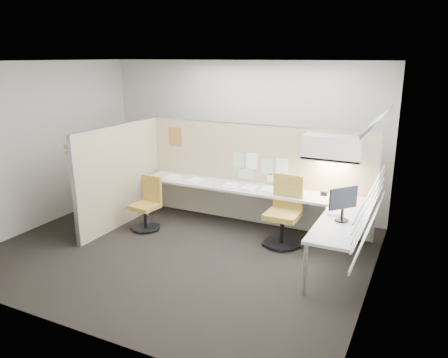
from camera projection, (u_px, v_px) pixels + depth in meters
The scene contains 28 objects.
floor at pixel (182, 250), 6.70m from camera, with size 5.50×4.50×0.01m, color black.
ceiling at pixel (176, 61), 5.94m from camera, with size 5.50×4.50×0.01m, color white.
wall_back at pixel (241, 136), 8.27m from camera, with size 5.50×0.02×2.80m, color beige.
wall_front at pixel (61, 208), 4.37m from camera, with size 5.50×0.02×2.80m, color beige.
wall_left at pixel (42, 145), 7.48m from camera, with size 0.02×4.50×2.80m, color beige.
wall_right at pixel (378, 185), 5.16m from camera, with size 0.02×4.50×2.80m, color beige.
window_pane at pixel (377, 172), 5.13m from camera, with size 0.01×2.80×1.30m, color #A2ADBD.
partition_back at pixel (255, 174), 7.62m from camera, with size 4.10×0.06×1.75m, color #C4B287.
partition_left at pixel (121, 176), 7.53m from camera, with size 0.06×2.20×1.75m, color #C4B287.
desk at pixel (265, 200), 7.12m from camera, with size 4.00×2.07×0.73m.
overhead_bin at pixel (332, 148), 6.69m from camera, with size 0.90×0.36×0.38m, color beige.
task_light_strip at pixel (331, 161), 6.75m from camera, with size 0.60×0.06×0.02m, color #FFEABF.
pinned_papers at pixel (259, 167), 7.51m from camera, with size 1.01×0.00×0.47m.
poster at pixel (175, 137), 8.11m from camera, with size 0.28×0.00×0.35m, color orange.
chair_left at pixel (147, 205), 7.43m from camera, with size 0.47×0.48×0.90m.
chair_right at pixel (284, 213), 6.80m from camera, with size 0.57×0.57×1.08m.
monitor at pixel (343, 202), 5.79m from camera, with size 0.31×0.36×0.47m.
phone at pixel (341, 199), 6.60m from camera, with size 0.23×0.21×0.12m.
stapler at pixel (297, 190), 7.12m from camera, with size 0.14×0.04×0.05m, color black.
tape_dispenser at pixel (324, 194), 6.92m from camera, with size 0.10×0.06×0.06m, color black.
coat_hook at pixel (74, 155), 6.60m from camera, with size 0.18×0.41×1.26m.
paper_stack_0 at pixel (173, 177), 7.92m from camera, with size 0.23×0.30×0.03m, color white.
paper_stack_1 at pixel (195, 180), 7.77m from camera, with size 0.23×0.30×0.02m, color white.
paper_stack_2 at pixel (230, 186), 7.40m from camera, with size 0.23×0.30×0.03m, color white.
paper_stack_3 at pixel (268, 189), 7.24m from camera, with size 0.23×0.30×0.02m, color white.
paper_stack_4 at pixel (297, 194), 6.96m from camera, with size 0.23×0.30×0.02m, color white.
paper_stack_5 at pixel (334, 212), 6.18m from camera, with size 0.23×0.30×0.02m, color white.
paper_stack_6 at pixel (249, 188), 7.31m from camera, with size 0.23×0.30×0.02m, color white.
Camera 1 is at (3.28, -5.25, 2.87)m, focal length 35.00 mm.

